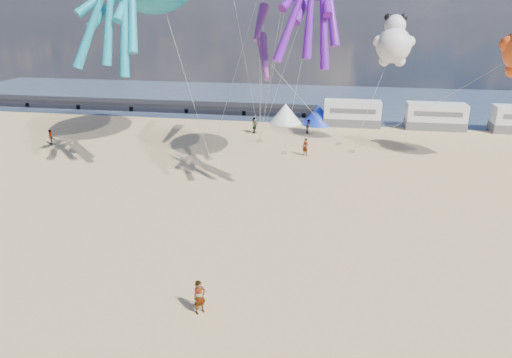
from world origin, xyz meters
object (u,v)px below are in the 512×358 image
sandbag_b (284,153)px  sandbag_d (339,144)px  standing_person (200,297)px  sandbag_a (210,159)px  beachgoer_1 (309,126)px  beachgoer_3 (51,137)px  motorhome_1 (435,116)px  windsock_right (260,23)px  beachgoer_5 (305,147)px  motorhome_0 (352,113)px  tent_blue (318,115)px  sandbag_c (352,151)px  tent_white (285,113)px  beachgoer_4 (255,125)px  sandbag_e (260,141)px  windsock_mid (264,57)px  kite_panda (394,45)px

sandbag_b → sandbag_d: size_ratio=1.00×
standing_person → sandbag_a: standing_person is taller
sandbag_a → standing_person: bearing=-75.9°
beachgoer_1 → beachgoer_3: (-26.04, -9.08, 0.00)m
motorhome_1 → sandbag_a: motorhome_1 is taller
standing_person → windsock_right: 23.66m
beachgoer_5 → sandbag_d: 5.44m
motorhome_0 → tent_blue: size_ratio=1.65×
sandbag_b → sandbag_c: bearing=14.4°
tent_white → tent_blue: bearing=0.0°
standing_person → windsock_right: windsock_right is taller
beachgoer_1 → sandbag_a: 14.10m
beachgoer_1 → sandbag_c: size_ratio=3.09×
beachgoer_4 → sandbag_e: size_ratio=3.63×
standing_person → beachgoer_1: 33.59m
sandbag_a → windsock_mid: windsock_mid is taller
kite_panda → windsock_mid: (-10.96, -7.14, -0.50)m
windsock_mid → sandbag_e: bearing=88.2°
tent_white → tent_blue: size_ratio=1.00×
motorhome_0 → sandbag_b: (-6.66, -12.80, -1.39)m
beachgoer_4 → beachgoer_1: bearing=-72.0°
beachgoer_5 → sandbag_e: 6.43m
beachgoer_4 → beachgoer_5: beachgoer_4 is taller
tent_white → sandbag_b: 12.92m
standing_person → beachgoer_1: (2.84, 33.47, -0.06)m
sandbag_a → sandbag_b: bearing=24.1°
standing_person → windsock_right: (-0.68, 20.78, 11.28)m
sandbag_b → sandbag_d: 6.72m
sandbag_b → sandbag_c: 6.72m
sandbag_e → windsock_right: windsock_right is taller
beachgoer_4 → windsock_mid: size_ratio=0.28×
tent_white → sandbag_b: tent_white is taller
beachgoer_5 → motorhome_0: bearing=103.4°
beachgoer_4 → kite_panda: 17.08m
beachgoer_4 → kite_panda: (13.77, -4.34, 9.14)m
beachgoer_1 → windsock_right: (-3.52, -12.68, 11.35)m
beachgoer_4 → sandbag_e: (1.20, -3.57, -0.80)m
sandbag_c → sandbag_d: same height
tent_blue → sandbag_b: size_ratio=8.00×
beachgoer_1 → beachgoer_3: beachgoer_3 is taller
motorhome_1 → beachgoer_4: (-20.37, -5.43, -0.59)m
beachgoer_3 → beachgoer_5: (26.27, 0.60, 0.06)m
beachgoer_1 → beachgoer_4: 6.09m
sandbag_a → kite_panda: kite_panda is taller
sandbag_e → beachgoer_3: bearing=-168.0°
windsock_mid → beachgoer_5: bearing=36.0°
kite_panda → standing_person: bearing=-118.6°
motorhome_0 → kite_panda: bearing=-73.5°
tent_blue → beachgoer_5: 12.95m
sandbag_b → sandbag_c: (6.51, 1.67, 0.00)m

